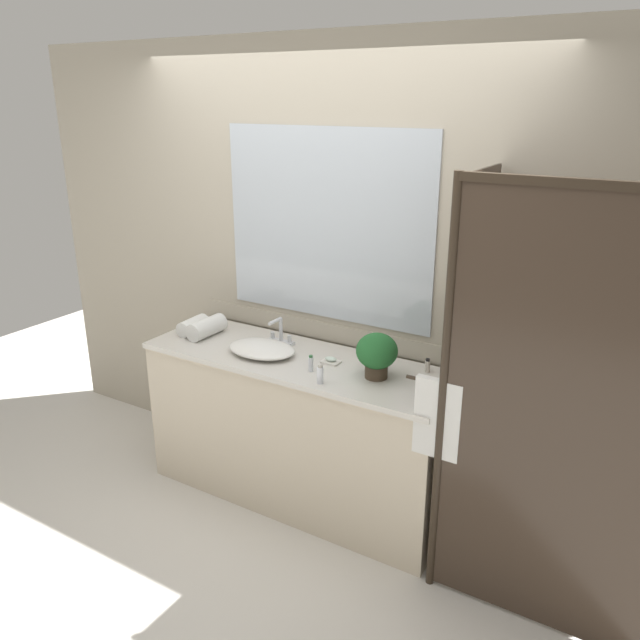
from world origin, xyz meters
The scene contains 13 objects.
ground_plane centered at (0.00, 0.00, 0.00)m, with size 8.00×8.00×0.00m, color silver.
wall_back_with_mirror centered at (0.00, 0.34, 1.31)m, with size 4.40×0.06×2.60m.
vanity_cabinet centered at (0.00, 0.01, 0.45)m, with size 1.80×0.58×0.90m.
shower_enclosure centered at (1.27, -0.19, 1.02)m, with size 1.20×0.59×2.00m.
sink_basin centered at (-0.20, -0.05, 0.93)m, with size 0.41×0.29×0.06m, color white.
faucet centered at (-0.20, 0.13, 0.95)m, with size 0.17×0.13×0.16m.
potted_plant centered at (0.49, -0.01, 1.04)m, with size 0.21×0.21×0.24m.
soap_dish centered at (0.20, 0.03, 0.91)m, with size 0.10×0.07×0.04m.
amenity_bottle_lotion centered at (0.69, 0.20, 0.94)m, with size 0.03×0.03×0.08m.
amenity_bottle_conditioner centered at (0.28, -0.22, 0.95)m, with size 0.03×0.03×0.10m.
amenity_bottle_shampoo centered at (0.16, -0.11, 0.94)m, with size 0.03×0.03×0.09m.
rolled_towel_near_edge centered at (-0.76, 0.00, 0.95)m, with size 0.09×0.09×0.21m, color white.
rolled_towel_middle centered at (-0.65, 0.00, 0.96)m, with size 0.11×0.11×0.25m, color white.
Camera 1 is at (1.80, -2.72, 2.28)m, focal length 35.69 mm.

